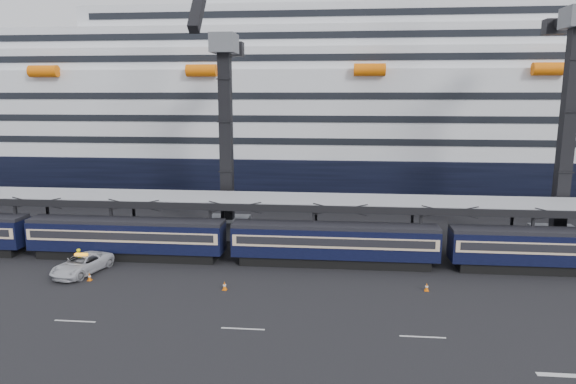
# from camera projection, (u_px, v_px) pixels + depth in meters

# --- Properties ---
(ground) EXTENTS (260.00, 260.00, 0.00)m
(ground) POSITION_uv_depth(u_px,v_px,m) (442.00, 313.00, 37.45)
(ground) COLOR black
(ground) RESTS_ON ground
(train) EXTENTS (133.05, 3.00, 4.05)m
(train) POSITION_uv_depth(u_px,v_px,m) (371.00, 243.00, 47.27)
(train) COLOR black
(train) RESTS_ON ground
(canopy) EXTENTS (130.00, 6.25, 5.53)m
(canopy) POSITION_uv_depth(u_px,v_px,m) (417.00, 203.00, 50.15)
(canopy) COLOR #9FA1A7
(canopy) RESTS_ON ground
(cruise_ship) EXTENTS (214.09, 28.84, 34.00)m
(cruise_ship) POSITION_uv_depth(u_px,v_px,m) (382.00, 116.00, 80.19)
(cruise_ship) COLOR black
(cruise_ship) RESTS_ON ground
(crane_dark_near) EXTENTS (4.50, 17.75, 35.08)m
(crane_dark_near) POSITION_uv_depth(u_px,v_px,m) (225.00, 130.00, 55.34)
(crane_dark_near) COLOR #53565C
(crane_dark_near) RESTS_ON ground
(crane_dark_mid) EXTENTS (4.50, 18.24, 39.64)m
(crane_dark_mid) POSITION_uv_depth(u_px,v_px,m) (570.00, 118.00, 50.67)
(crane_dark_mid) COLOR #53565C
(crane_dark_mid) RESTS_ON ground
(pickup_truck) EXTENTS (4.10, 6.52, 1.68)m
(pickup_truck) POSITION_uv_depth(u_px,v_px,m) (82.00, 264.00, 45.62)
(pickup_truck) COLOR silver
(pickup_truck) RESTS_ON ground
(worker) EXTENTS (0.87, 0.77, 1.99)m
(worker) POSITION_uv_depth(u_px,v_px,m) (80.00, 259.00, 46.55)
(worker) COLOR yellow
(worker) RESTS_ON ground
(traffic_cone_b) EXTENTS (0.35, 0.35, 0.71)m
(traffic_cone_b) POSITION_uv_depth(u_px,v_px,m) (89.00, 277.00, 43.92)
(traffic_cone_b) COLOR orange
(traffic_cone_b) RESTS_ON ground
(traffic_cone_c) EXTENTS (0.37, 0.37, 0.75)m
(traffic_cone_c) POSITION_uv_depth(u_px,v_px,m) (225.00, 286.00, 41.81)
(traffic_cone_c) COLOR orange
(traffic_cone_c) RESTS_ON ground
(traffic_cone_d) EXTENTS (0.35, 0.35, 0.70)m
(traffic_cone_d) POSITION_uv_depth(u_px,v_px,m) (427.00, 287.00, 41.59)
(traffic_cone_d) COLOR orange
(traffic_cone_d) RESTS_ON ground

